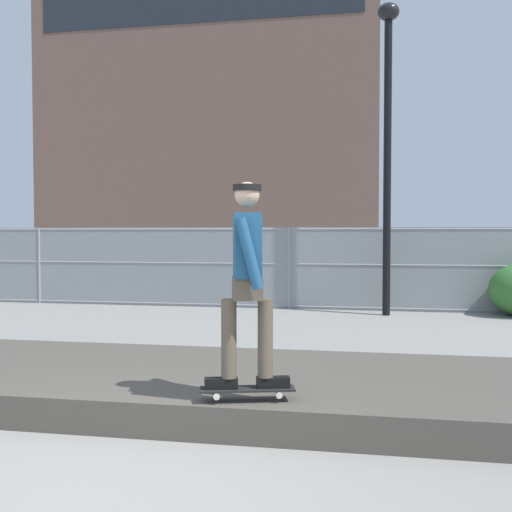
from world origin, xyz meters
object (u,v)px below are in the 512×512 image
Objects in this scene: skateboard at (247,389)px; skater at (247,272)px; street_lamp at (388,121)px; parked_car_near at (116,263)px.

skater is (0.00, 0.00, 1.00)m from skateboard.
parked_car_near is at bearing 153.93° from street_lamp.
street_lamp is at bearing 80.36° from skateboard.
skateboard is 1.00m from skater.
parked_car_near is (-6.29, 11.72, -0.56)m from skater.
parked_car_near is at bearing 118.21° from skateboard.
parked_car_near is at bearing 118.21° from skater.
skateboard is 13.30m from parked_car_near.
skateboard is 8.87m from street_lamp.
skateboard is 0.48× the size of skater.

